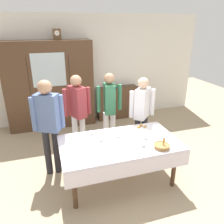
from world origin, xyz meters
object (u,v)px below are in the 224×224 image
object	(u,v)px
person_behind_table_left	(142,109)
dining_table	(120,148)
bread_basket	(162,146)
person_behind_table_right	(109,104)
wall_cabinet	(50,86)
tea_cup_far_left	(118,136)
book_stack	(117,86)
spoon_mid_left	(126,130)
tea_cup_near_right	(91,133)
tea_cup_front_edge	(143,144)
tea_cup_mid_right	(145,137)
bookshelf_low	(117,102)
person_near_right_end	(48,120)
mantel_clock	(57,34)
tea_cup_far_right	(101,139)
person_by_cabinet	(77,108)
spoon_near_right	(99,159)
pastry_plate	(142,127)

from	to	relation	value
person_behind_table_left	dining_table	bearing A→B (deg)	-132.47
bread_basket	person_behind_table_right	xyz separation A→B (m)	(-0.37, 1.50, 0.19)
wall_cabinet	tea_cup_far_left	distance (m)	2.58
book_stack	spoon_mid_left	xyz separation A→B (m)	(-0.60, -2.25, -0.16)
dining_table	tea_cup_near_right	xyz separation A→B (m)	(-0.37, 0.40, 0.12)
tea_cup_far_left	tea_cup_front_edge	bearing A→B (deg)	-55.00
tea_cup_mid_right	person_behind_table_right	distance (m)	1.21
bookshelf_low	person_behind_table_right	xyz separation A→B (m)	(-0.66, -1.46, 0.52)
person_behind_table_right	person_near_right_end	bearing A→B (deg)	-154.01
mantel_clock	person_behind_table_right	xyz separation A→B (m)	(0.81, -1.41, -1.28)
dining_table	tea_cup_front_edge	size ratio (longest dim) A/B	14.24
tea_cup_far_right	person_near_right_end	bearing A→B (deg)	150.31
tea_cup_mid_right	tea_cup_near_right	distance (m)	0.88
mantel_clock	book_stack	distance (m)	1.99
spoon_mid_left	person_by_cabinet	distance (m)	1.05
bread_basket	person_near_right_end	distance (m)	1.83
person_behind_table_right	bookshelf_low	bearing A→B (deg)	65.56
dining_table	mantel_clock	distance (m)	3.11
spoon_near_right	person_by_cabinet	bearing A→B (deg)	92.13
mantel_clock	tea_cup_mid_right	world-z (taller)	mantel_clock
book_stack	tea_cup_mid_right	world-z (taller)	book_stack
tea_cup_near_right	spoon_mid_left	xyz separation A→B (m)	(0.61, -0.01, -0.02)
tea_cup_near_right	spoon_mid_left	world-z (taller)	tea_cup_near_right
dining_table	tea_cup_far_right	bearing A→B (deg)	149.16
bookshelf_low	book_stack	xyz separation A→B (m)	(0.00, 0.00, 0.47)
person_behind_table_left	person_by_cabinet	world-z (taller)	person_by_cabinet
tea_cup_far_right	person_behind_table_right	bearing A→B (deg)	66.91
spoon_mid_left	person_by_cabinet	bearing A→B (deg)	133.97
tea_cup_near_right	pastry_plate	distance (m)	0.91
tea_cup_near_right	bread_basket	xyz separation A→B (m)	(0.91, -0.72, 0.01)
tea_cup_near_right	person_behind_table_left	xyz separation A→B (m)	(1.07, 0.37, 0.17)
tea_cup_mid_right	tea_cup_far_right	xyz separation A→B (m)	(-0.68, 0.14, 0.00)
person_behind_table_right	spoon_mid_left	bearing A→B (deg)	-85.49
tea_cup_far_right	person_behind_table_left	bearing A→B (deg)	32.39
book_stack	spoon_near_right	distance (m)	3.23
tea_cup_far_right	spoon_mid_left	xyz separation A→B (m)	(0.50, 0.24, -0.02)
tea_cup_near_right	pastry_plate	bearing A→B (deg)	-1.10
mantel_clock	book_stack	xyz separation A→B (m)	(1.48, 0.05, -1.33)
wall_cabinet	person_near_right_end	size ratio (longest dim) A/B	1.27
spoon_near_right	person_near_right_end	bearing A→B (deg)	123.24
mantel_clock	person_behind_table_right	distance (m)	2.07
tea_cup_far_left	person_by_cabinet	bearing A→B (deg)	117.89
tea_cup_mid_right	person_by_cabinet	xyz separation A→B (m)	(-0.89, 1.12, 0.20)
wall_cabinet	spoon_near_right	xyz separation A→B (m)	(0.48, -2.93, -0.32)
tea_cup_front_edge	spoon_mid_left	world-z (taller)	tea_cup_front_edge
book_stack	person_by_cabinet	size ratio (longest dim) A/B	0.12
tea_cup_far_left	person_near_right_end	size ratio (longest dim) A/B	0.08
wall_cabinet	mantel_clock	bearing A→B (deg)	-0.14
wall_cabinet	person_by_cabinet	xyz separation A→B (m)	(0.43, -1.46, -0.09)
dining_table	person_behind_table_right	world-z (taller)	person_behind_table_right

